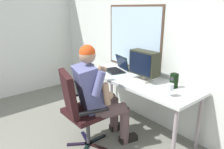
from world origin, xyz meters
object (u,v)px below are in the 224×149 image
(desk, at_px, (136,83))
(desk_speaker, at_px, (174,81))
(crt_monitor, at_px, (144,63))
(laptop, at_px, (118,67))
(wine_glass, at_px, (170,88))
(office_chair, at_px, (79,105))
(person_seated, at_px, (98,93))

(desk, distance_m, desk_speaker, 0.56)
(crt_monitor, relative_size, laptop, 1.02)
(crt_monitor, height_order, laptop, crt_monitor)
(laptop, bearing_deg, wine_glass, -10.83)
(desk, bearing_deg, office_chair, -98.17)
(laptop, xyz_separation_m, wine_glass, (1.11, -0.21, 0.04))
(office_chair, xyz_separation_m, crt_monitor, (0.22, 0.88, 0.41))
(person_seated, height_order, desk_speaker, person_seated)
(crt_monitor, distance_m, wine_glass, 0.60)
(office_chair, distance_m, crt_monitor, 1.00)
(office_chair, height_order, wine_glass, office_chair)
(person_seated, bearing_deg, crt_monitor, 75.70)
(desk, distance_m, laptop, 0.47)
(desk, distance_m, wine_glass, 0.69)
(laptop, distance_m, desk_speaker, 0.98)
(office_chair, xyz_separation_m, laptop, (-0.33, 0.91, 0.24))
(desk, relative_size, office_chair, 1.79)
(person_seated, relative_size, desk_speaker, 7.07)
(person_seated, bearing_deg, desk_speaker, 50.24)
(desk, relative_size, crt_monitor, 4.36)
(wine_glass, bearing_deg, desk_speaker, 116.07)
(office_chair, relative_size, laptop, 2.49)
(office_chair, xyz_separation_m, desk_speaker, (0.65, 0.95, 0.27))
(person_seated, xyz_separation_m, wine_glass, (0.72, 0.45, 0.17))
(desk, height_order, wine_glass, wine_glass)
(crt_monitor, bearing_deg, desk_speaker, 9.47)
(laptop, relative_size, wine_glass, 2.72)
(person_seated, xyz_separation_m, laptop, (-0.39, 0.66, 0.13))
(person_seated, distance_m, wine_glass, 0.86)
(desk, bearing_deg, person_seated, -95.78)
(person_seated, distance_m, laptop, 0.78)
(laptop, distance_m, wine_glass, 1.13)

